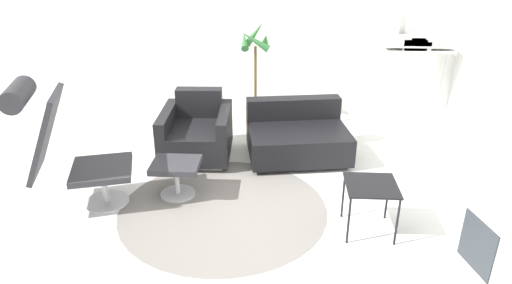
{
  "coord_description": "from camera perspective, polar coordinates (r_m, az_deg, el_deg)",
  "views": [
    {
      "loc": [
        0.45,
        -3.82,
        2.45
      ],
      "look_at": [
        0.2,
        0.38,
        0.55
      ],
      "focal_mm": 32.0,
      "sensor_mm": 36.0,
      "label": 1
    }
  ],
  "objects": [
    {
      "name": "crt_television",
      "position": [
        3.97,
        28.43,
        -11.41
      ],
      "size": [
        0.53,
        0.53,
        0.6
      ],
      "rotation": [
        0.0,
        0.0,
        1.8
      ],
      "color": "#B7B7B7",
      "rests_on": "ground_plane"
    },
    {
      "name": "side_table",
      "position": [
        4.14,
        14.2,
        -5.75
      ],
      "size": [
        0.45,
        0.45,
        0.48
      ],
      "color": "black",
      "rests_on": "ground_plane"
    },
    {
      "name": "wall_back",
      "position": [
        6.71,
        -0.57,
        15.32
      ],
      "size": [
        12.0,
        0.09,
        2.8
      ],
      "color": "silver",
      "rests_on": "ground_plane"
    },
    {
      "name": "armchair_red",
      "position": [
        5.53,
        -7.39,
        0.96
      ],
      "size": [
        0.84,
        0.92,
        0.75
      ],
      "rotation": [
        0.0,
        0.0,
        3.18
      ],
      "color": "silver",
      "rests_on": "ground_plane"
    },
    {
      "name": "lounge_chair",
      "position": [
        4.61,
        -23.43,
        0.47
      ],
      "size": [
        1.09,
        0.8,
        1.29
      ],
      "rotation": [
        0.0,
        0.0,
        -1.29
      ],
      "color": "#BCBCC1",
      "rests_on": "ground_plane"
    },
    {
      "name": "couch_low",
      "position": [
        5.52,
        5.14,
        0.56
      ],
      "size": [
        1.29,
        1.07,
        0.64
      ],
      "rotation": [
        0.0,
        0.0,
        3.3
      ],
      "color": "black",
      "rests_on": "ground_plane"
    },
    {
      "name": "potted_plant",
      "position": [
        6.31,
        -0.1,
        6.87
      ],
      "size": [
        0.42,
        0.4,
        1.43
      ],
      "color": "brown",
      "rests_on": "ground_plane"
    },
    {
      "name": "round_rug",
      "position": [
        4.55,
        -4.11,
        -8.28
      ],
      "size": [
        2.04,
        2.04,
        0.01
      ],
      "color": "slate",
      "rests_on": "ground_plane"
    },
    {
      "name": "ground_plane",
      "position": [
        4.56,
        -2.83,
        -8.2
      ],
      "size": [
        12.0,
        12.0,
        0.0
      ],
      "primitive_type": "plane",
      "color": "silver"
    },
    {
      "name": "ottoman",
      "position": [
        4.71,
        -9.95,
        -3.56
      ],
      "size": [
        0.48,
        0.41,
        0.38
      ],
      "color": "#BCBCC1",
      "rests_on": "ground_plane"
    },
    {
      "name": "shelf_unit",
      "position": [
        6.76,
        19.38,
        11.5
      ],
      "size": [
        0.96,
        0.28,
        1.7
      ],
      "color": "#BCBCC1",
      "rests_on": "ground_plane"
    }
  ]
}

